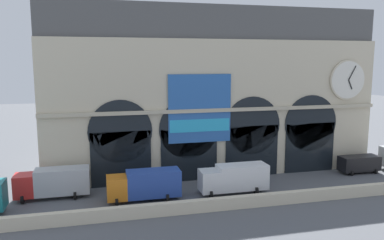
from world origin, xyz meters
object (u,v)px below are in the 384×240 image
at_px(box_truck_west, 54,182).
at_px(van_east, 359,163).
at_px(box_truck_midwest, 145,184).
at_px(box_truck_center, 234,178).

relative_size(box_truck_west, van_east, 1.44).
height_order(box_truck_midwest, van_east, box_truck_midwest).
distance_m(box_truck_west, box_truck_center, 19.18).
bearing_deg(van_east, box_truck_west, -179.86).
height_order(box_truck_center, van_east, box_truck_center).
distance_m(box_truck_midwest, van_east, 28.17).
bearing_deg(box_truck_center, box_truck_midwest, 179.07).
xyz_separation_m(box_truck_midwest, van_east, (27.99, 3.16, -0.45)).
xyz_separation_m(box_truck_west, van_east, (37.18, 0.09, -0.45)).
bearing_deg(box_truck_west, box_truck_midwest, -18.47).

